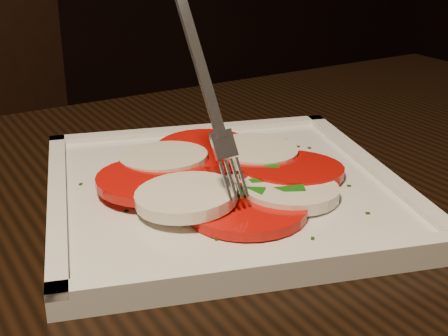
{
  "coord_description": "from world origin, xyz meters",
  "views": [
    {
      "loc": [
        -0.25,
        -0.32,
        0.99
      ],
      "look_at": [
        -0.04,
        0.14,
        0.78
      ],
      "focal_mm": 50.0,
      "sensor_mm": 36.0,
      "label": 1
    }
  ],
  "objects": [
    {
      "name": "table",
      "position": [
        -0.02,
        0.1,
        0.65
      ],
      "size": [
        1.27,
        0.91,
        0.75
      ],
      "rotation": [
        0.0,
        0.0,
        0.09
      ],
      "color": "black",
      "rests_on": "ground"
    },
    {
      "name": "chair",
      "position": [
        -0.17,
        0.8,
        0.53
      ],
      "size": [
        0.56,
        0.56,
        0.93
      ],
      "rotation": [
        0.0,
        0.0,
        0.43
      ],
      "color": "black",
      "rests_on": "ground"
    },
    {
      "name": "plate",
      "position": [
        -0.04,
        0.14,
        0.76
      ],
      "size": [
        0.36,
        0.36,
        0.01
      ],
      "primitive_type": "cube",
      "rotation": [
        0.0,
        0.0,
        -0.2
      ],
      "color": "silver",
      "rests_on": "table"
    },
    {
      "name": "caprese_salad",
      "position": [
        -0.04,
        0.14,
        0.77
      ],
      "size": [
        0.24,
        0.27,
        0.02
      ],
      "color": "red",
      "rests_on": "plate"
    },
    {
      "name": "fork",
      "position": [
        -0.07,
        0.12,
        0.86
      ],
      "size": [
        0.05,
        0.1,
        0.16
      ],
      "primitive_type": null,
      "rotation": [
        0.0,
        0.0,
        0.16
      ],
      "color": "white",
      "rests_on": "caprese_salad"
    }
  ]
}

